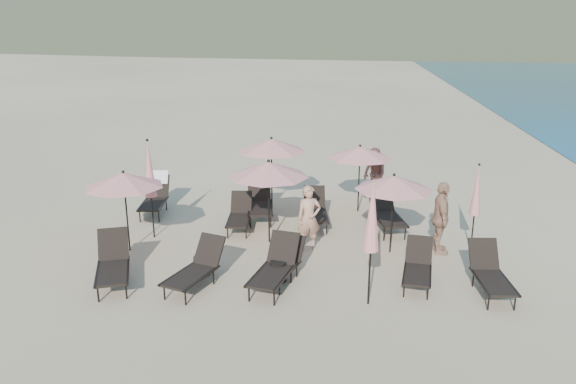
# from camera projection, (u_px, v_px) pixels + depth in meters

# --- Properties ---
(ground) EXTENTS (800.00, 800.00, 0.00)m
(ground) POSITION_uv_depth(u_px,v_px,m) (315.00, 287.00, 12.34)
(ground) COLOR #D6BA8C
(ground) RESTS_ON ground
(lounger_0) EXTENTS (1.26, 1.93, 1.04)m
(lounger_0) POSITION_uv_depth(u_px,v_px,m) (113.00, 263.00, 12.41)
(lounger_0) COLOR black
(lounger_0) RESTS_ON ground
(lounger_1) EXTENTS (1.18, 1.83, 0.98)m
(lounger_1) POSITION_uv_depth(u_px,v_px,m) (196.00, 267.00, 12.24)
(lounger_1) COLOR black
(lounger_1) RESTS_ON ground
(lounger_2) EXTENTS (1.05, 1.89, 1.02)m
(lounger_2) POSITION_uv_depth(u_px,v_px,m) (275.00, 266.00, 12.25)
(lounger_2) COLOR black
(lounger_2) RESTS_ON ground
(lounger_3) EXTENTS (1.01, 1.61, 0.87)m
(lounger_3) POSITION_uv_depth(u_px,v_px,m) (283.00, 263.00, 12.61)
(lounger_3) COLOR black
(lounger_3) RESTS_ON ground
(lounger_4) EXTENTS (0.82, 1.63, 0.90)m
(lounger_4) POSITION_uv_depth(u_px,v_px,m) (418.00, 266.00, 12.40)
(lounger_4) COLOR black
(lounger_4) RESTS_ON ground
(lounger_5) EXTENTS (0.78, 1.74, 0.97)m
(lounger_5) POSITION_uv_depth(u_px,v_px,m) (490.00, 273.00, 11.99)
(lounger_5) COLOR black
(lounger_5) RESTS_ON ground
(lounger_6) EXTENTS (0.85, 1.87, 1.13)m
(lounger_6) POSITION_uv_depth(u_px,v_px,m) (155.00, 195.00, 17.07)
(lounger_6) COLOR black
(lounger_6) RESTS_ON ground
(lounger_7) EXTENTS (0.73, 1.63, 0.92)m
(lounger_7) POSITION_uv_depth(u_px,v_px,m) (240.00, 214.00, 15.70)
(lounger_7) COLOR black
(lounger_7) RESTS_ON ground
(lounger_8) EXTENTS (1.00, 1.93, 1.05)m
(lounger_8) POSITION_uv_depth(u_px,v_px,m) (260.00, 202.00, 16.57)
(lounger_8) COLOR black
(lounger_8) RESTS_ON ground
(lounger_9) EXTENTS (0.83, 1.74, 0.96)m
(lounger_9) POSITION_uv_depth(u_px,v_px,m) (315.00, 210.00, 16.01)
(lounger_9) COLOR black
(lounger_9) RESTS_ON ground
(lounger_10) EXTENTS (1.07, 1.94, 1.06)m
(lounger_10) POSITION_uv_depth(u_px,v_px,m) (386.00, 212.00, 15.66)
(lounger_10) COLOR black
(lounger_10) RESTS_ON ground
(umbrella_open_0) EXTENTS (1.96, 1.96, 2.11)m
(umbrella_open_0) POSITION_uv_depth(u_px,v_px,m) (124.00, 180.00, 13.80)
(umbrella_open_0) COLOR black
(umbrella_open_0) RESTS_ON ground
(umbrella_open_1) EXTENTS (2.09, 2.09, 2.25)m
(umbrella_open_1) POSITION_uv_depth(u_px,v_px,m) (269.00, 169.00, 14.29)
(umbrella_open_1) COLOR black
(umbrella_open_1) RESTS_ON ground
(umbrella_open_2) EXTENTS (1.92, 1.92, 2.07)m
(umbrella_open_2) POSITION_uv_depth(u_px,v_px,m) (394.00, 183.00, 13.68)
(umbrella_open_2) COLOR black
(umbrella_open_2) RESTS_ON ground
(umbrella_open_3) EXTENTS (2.11, 2.11, 2.27)m
(umbrella_open_3) POSITION_uv_depth(u_px,v_px,m) (271.00, 145.00, 16.98)
(umbrella_open_3) COLOR black
(umbrella_open_3) RESTS_ON ground
(umbrella_open_4) EXTENTS (1.95, 1.95, 2.10)m
(umbrella_open_4) POSITION_uv_depth(u_px,v_px,m) (360.00, 152.00, 16.73)
(umbrella_open_4) COLOR black
(umbrella_open_4) RESTS_ON ground
(umbrella_closed_0) EXTENTS (0.33, 0.33, 2.79)m
(umbrella_closed_0) POSITION_uv_depth(u_px,v_px,m) (372.00, 215.00, 11.06)
(umbrella_closed_0) COLOR black
(umbrella_closed_0) RESTS_ON ground
(umbrella_closed_1) EXTENTS (0.27, 0.27, 2.31)m
(umbrella_closed_1) POSITION_uv_depth(u_px,v_px,m) (477.00, 191.00, 13.81)
(umbrella_closed_1) COLOR black
(umbrella_closed_1) RESTS_ON ground
(umbrella_closed_2) EXTENTS (0.32, 0.32, 2.72)m
(umbrella_closed_2) POSITION_uv_depth(u_px,v_px,m) (149.00, 170.00, 14.65)
(umbrella_closed_2) COLOR black
(umbrella_closed_2) RESTS_ON ground
(side_table_0) EXTENTS (0.40, 0.40, 0.42)m
(side_table_0) POSITION_uv_depth(u_px,v_px,m) (202.00, 265.00, 12.95)
(side_table_0) COLOR black
(side_table_0) RESTS_ON ground
(side_table_1) EXTENTS (0.37, 0.37, 0.45)m
(side_table_1) POSITION_uv_depth(u_px,v_px,m) (278.00, 271.00, 12.60)
(side_table_1) COLOR black
(side_table_1) RESTS_ON ground
(beachgoer_a) EXTENTS (0.71, 0.57, 1.69)m
(beachgoer_a) POSITION_uv_depth(u_px,v_px,m) (309.00, 218.00, 14.16)
(beachgoer_a) COLOR tan
(beachgoer_a) RESTS_ON ground
(beachgoer_b) EXTENTS (1.03, 1.07, 1.73)m
(beachgoer_b) POSITION_uv_depth(u_px,v_px,m) (374.00, 175.00, 18.07)
(beachgoer_b) COLOR #93594C
(beachgoer_b) RESTS_ON ground
(beachgoer_c) EXTENTS (0.49, 1.10, 1.85)m
(beachgoer_c) POSITION_uv_depth(u_px,v_px,m) (441.00, 218.00, 13.92)
(beachgoer_c) COLOR tan
(beachgoer_c) RESTS_ON ground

